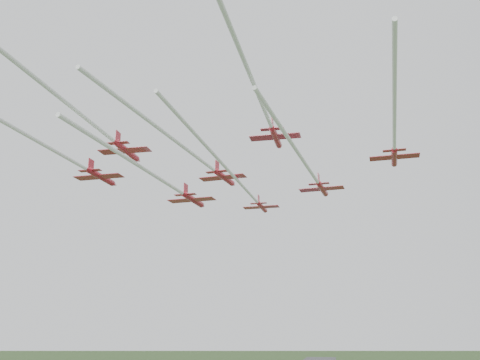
% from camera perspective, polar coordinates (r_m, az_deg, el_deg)
% --- Properties ---
extents(jet_lead, '(8.55, 64.86, 2.33)m').
position_cam_1_polar(jet_lead, '(99.77, 0.19, -0.54)').
color(jet_lead, red).
extents(jet_row2_left, '(10.87, 52.72, 2.92)m').
position_cam_1_polar(jet_row2_left, '(100.48, -7.42, -0.59)').
color(jet_row2_left, red).
extents(jet_row2_right, '(11.09, 51.66, 2.55)m').
position_cam_1_polar(jet_row2_right, '(92.85, 7.51, 0.94)').
color(jet_row2_right, red).
extents(jet_row3_left, '(9.69, 46.33, 2.86)m').
position_cam_1_polar(jet_row3_left, '(99.14, -17.11, 1.78)').
color(jet_row3_left, red).
extents(jet_row3_mid, '(11.74, 49.64, 2.55)m').
position_cam_1_polar(jet_row3_mid, '(87.35, -4.36, 2.28)').
color(jet_row3_mid, red).
extents(jet_row3_right, '(8.34, 47.00, 2.38)m').
position_cam_1_polar(jet_row3_right, '(81.57, 16.14, 4.69)').
color(jet_row3_right, red).
extents(jet_row4_left, '(8.60, 60.82, 2.56)m').
position_cam_1_polar(jet_row4_left, '(76.74, -16.69, 6.79)').
color(jet_row4_left, red).
extents(jet_row4_right, '(7.90, 49.91, 2.35)m').
position_cam_1_polar(jet_row4_right, '(72.07, 2.45, 7.90)').
color(jet_row4_right, red).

